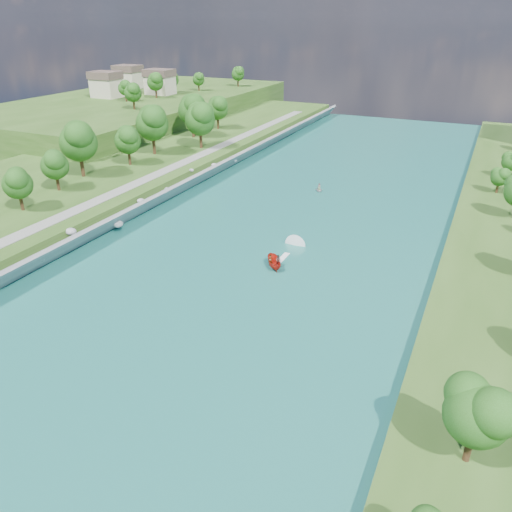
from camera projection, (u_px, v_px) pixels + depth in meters
The scene contains 11 objects.
ground at pixel (208, 295), 67.82m from camera, with size 260.00×260.00×0.00m, color #2D5119.
river_water at pixel (267, 240), 84.09m from camera, with size 55.00×240.00×0.10m, color #1A635C.
berm_west at pixel (46, 191), 102.47m from camera, with size 45.00×240.00×3.50m, color #2D5119.
ridge_west at pixel (140, 109), 174.82m from camera, with size 60.00×120.00×9.00m, color #2D5119.
riprap_bank at pixel (138, 209), 92.46m from camera, with size 4.11×236.00×4.42m.
riverside_path at pixel (112, 194), 95.00m from camera, with size 3.00×200.00×0.10m, color gray.
ridge_houses at pixel (132, 81), 177.41m from camera, with size 29.50×29.50×8.40m.
trees_west at pixel (31, 169), 88.40m from camera, with size 18.34×152.50×13.94m.
trees_ridge at pixel (173, 83), 170.61m from camera, with size 20.63×65.71×9.72m.
motorboat at pixel (277, 259), 75.81m from camera, with size 3.89×19.05×2.13m.
raft at pixel (319, 189), 107.48m from camera, with size 2.71×3.05×1.64m.
Camera 1 is at (30.90, -50.38, 34.32)m, focal length 35.00 mm.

